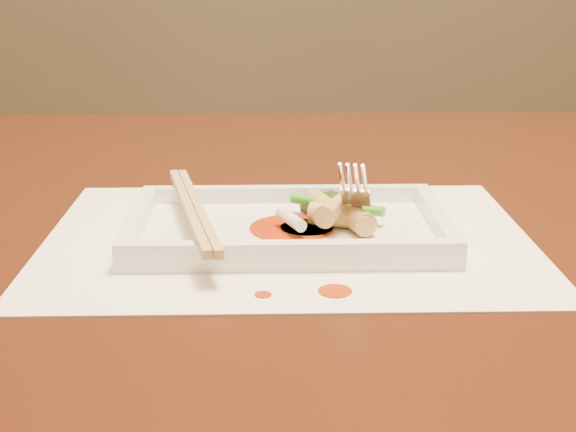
{
  "coord_description": "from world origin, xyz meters",
  "views": [
    {
      "loc": [
        -0.09,
        -0.73,
        0.97
      ],
      "look_at": [
        -0.08,
        -0.1,
        0.77
      ],
      "focal_mm": 50.0,
      "sensor_mm": 36.0,
      "label": 1
    }
  ],
  "objects_px": {
    "chopstick_a": "(188,208)",
    "fork": "(372,135)",
    "plate_base": "(288,232)",
    "placemat": "(288,237)",
    "table": "(361,299)"
  },
  "relations": [
    {
      "from": "plate_base",
      "to": "chopstick_a",
      "type": "relative_size",
      "value": 1.16
    },
    {
      "from": "chopstick_a",
      "to": "fork",
      "type": "relative_size",
      "value": 1.59
    },
    {
      "from": "chopstick_a",
      "to": "fork",
      "type": "bearing_deg",
      "value": 6.75
    },
    {
      "from": "table",
      "to": "plate_base",
      "type": "relative_size",
      "value": 5.38
    },
    {
      "from": "table",
      "to": "plate_base",
      "type": "bearing_deg",
      "value": -126.7
    },
    {
      "from": "plate_base",
      "to": "chopstick_a",
      "type": "distance_m",
      "value": 0.08
    },
    {
      "from": "placemat",
      "to": "chopstick_a",
      "type": "xyz_separation_m",
      "value": [
        -0.08,
        -0.0,
        0.03
      ]
    },
    {
      "from": "plate_base",
      "to": "fork",
      "type": "distance_m",
      "value": 0.11
    },
    {
      "from": "chopstick_a",
      "to": "placemat",
      "type": "bearing_deg",
      "value": 0.0
    },
    {
      "from": "chopstick_a",
      "to": "table",
      "type": "bearing_deg",
      "value": 32.75
    },
    {
      "from": "table",
      "to": "fork",
      "type": "height_order",
      "value": "fork"
    },
    {
      "from": "plate_base",
      "to": "table",
      "type": "bearing_deg",
      "value": 53.3
    },
    {
      "from": "plate_base",
      "to": "chopstick_a",
      "type": "xyz_separation_m",
      "value": [
        -0.08,
        0.0,
        0.02
      ]
    },
    {
      "from": "plate_base",
      "to": "fork",
      "type": "bearing_deg",
      "value": 14.42
    },
    {
      "from": "placemat",
      "to": "plate_base",
      "type": "relative_size",
      "value": 1.54
    }
  ]
}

